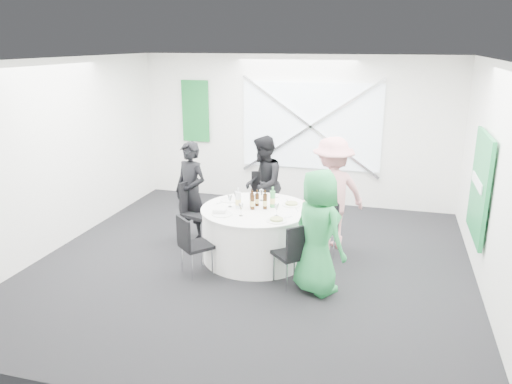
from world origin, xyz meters
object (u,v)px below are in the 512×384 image
(clear_water_bottle, at_px, (238,200))
(banquet_table, at_px, (256,233))
(person_woman_pink, at_px, (332,194))
(green_water_bottle, at_px, (273,199))
(chair_back_left, at_px, (196,207))
(chair_front_right, at_px, (294,250))
(person_woman_green, at_px, (318,232))
(person_man_back_left, at_px, (191,192))
(chair_back_right, at_px, (327,224))
(chair_front_left, at_px, (191,242))
(person_man_back, at_px, (263,184))
(chair_back, at_px, (263,196))

(clear_water_bottle, bearing_deg, banquet_table, 15.38)
(person_woman_pink, bearing_deg, green_water_bottle, 1.99)
(chair_back_left, bearing_deg, chair_front_right, -103.23)
(person_woman_pink, xyz_separation_m, person_woman_green, (0.02, -1.44, -0.06))
(person_man_back_left, bearing_deg, banquet_table, -0.00)
(green_water_bottle, relative_size, clear_water_bottle, 1.01)
(chair_back_right, distance_m, person_woman_green, 1.17)
(banquet_table, bearing_deg, person_man_back_left, 160.00)
(person_man_back_left, relative_size, green_water_bottle, 5.24)
(chair_front_left, height_order, person_woman_green, person_woman_green)
(person_woman_pink, bearing_deg, person_man_back_left, -28.09)
(chair_front_left, relative_size, person_man_back_left, 0.53)
(chair_front_left, bearing_deg, chair_back_left, -29.57)
(chair_back_right, bearing_deg, banquet_table, -90.00)
(person_man_back, bearing_deg, person_man_back_left, -64.15)
(banquet_table, bearing_deg, chair_back_right, 21.33)
(chair_back_left, bearing_deg, person_man_back, -30.33)
(green_water_bottle, bearing_deg, person_man_back, 111.88)
(banquet_table, height_order, person_man_back, person_man_back)
(person_man_back_left, relative_size, person_woman_pink, 0.92)
(green_water_bottle, bearing_deg, chair_back_left, 169.45)
(person_man_back, xyz_separation_m, green_water_bottle, (0.41, -1.01, 0.09))
(person_woman_green, height_order, green_water_bottle, person_woman_green)
(chair_back, bearing_deg, chair_front_right, -74.59)
(chair_back, bearing_deg, green_water_bottle, -78.67)
(chair_front_right, bearing_deg, chair_back_left, -75.30)
(person_man_back_left, relative_size, person_man_back, 0.99)
(clear_water_bottle, bearing_deg, chair_back_right, 20.17)
(chair_front_left, distance_m, person_woman_pink, 2.24)
(banquet_table, relative_size, chair_front_left, 1.87)
(chair_back_right, bearing_deg, chair_back, -146.35)
(chair_back_left, xyz_separation_m, person_man_back, (0.87, 0.77, 0.22))
(chair_back_left, distance_m, clear_water_bottle, 0.97)
(chair_front_left, bearing_deg, person_woman_green, -138.09)
(chair_front_right, distance_m, person_woman_green, 0.41)
(chair_back_left, bearing_deg, person_man_back_left, 71.16)
(banquet_table, xyz_separation_m, person_man_back_left, (-1.17, 0.42, 0.40))
(chair_back, height_order, green_water_bottle, green_water_bottle)
(person_woman_green, bearing_deg, clear_water_bottle, 8.08)
(chair_back_right, xyz_separation_m, person_woman_green, (0.03, -1.13, 0.30))
(chair_back, relative_size, chair_back_left, 0.98)
(banquet_table, relative_size, person_woman_green, 0.99)
(chair_front_right, bearing_deg, clear_water_bottle, -78.98)
(banquet_table, height_order, green_water_bottle, green_water_bottle)
(chair_front_right, height_order, clear_water_bottle, clear_water_bottle)
(chair_front_right, relative_size, person_woman_pink, 0.50)
(person_woman_green, relative_size, clear_water_bottle, 5.30)
(chair_front_left, relative_size, person_woman_pink, 0.49)
(banquet_table, relative_size, chair_back_right, 1.87)
(chair_back_left, height_order, clear_water_bottle, clear_water_bottle)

